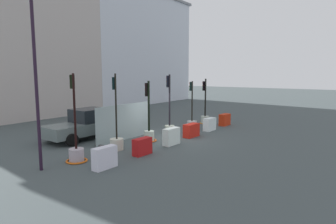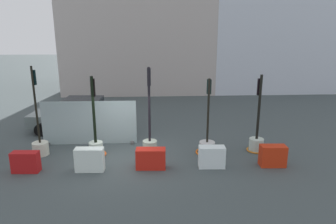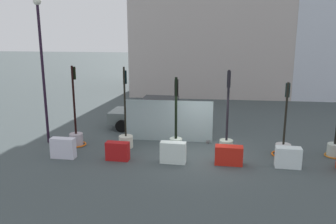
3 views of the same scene
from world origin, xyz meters
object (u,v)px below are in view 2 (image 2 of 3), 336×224
traffic_light_4 (207,143)px  construction_barrier_2 (90,160)px  construction_barrier_3 (151,159)px  car_grey_saloon (76,115)px  traffic_light_1 (40,141)px  traffic_light_2 (96,141)px  construction_barrier_4 (212,157)px  construction_barrier_5 (273,156)px  construction_barrier_1 (26,162)px  traffic_light_5 (257,138)px  traffic_light_3 (150,139)px

traffic_light_4 → construction_barrier_2: 4.87m
construction_barrier_3 → car_grey_saloon: 6.22m
traffic_light_1 → traffic_light_4: bearing=-1.8°
traffic_light_1 → car_grey_saloon: (0.74, 3.29, 0.22)m
traffic_light_2 → construction_barrier_2: bearing=-89.1°
construction_barrier_2 → construction_barrier_4: size_ratio=1.06×
construction_barrier_5 → construction_barrier_4: bearing=179.3°
construction_barrier_1 → construction_barrier_3: (4.59, 0.04, -0.00)m
traffic_light_1 → construction_barrier_5: traffic_light_1 is taller
construction_barrier_3 → construction_barrier_4: bearing=-1.0°
traffic_light_5 → car_grey_saloon: bearing=158.1°
traffic_light_2 → construction_barrier_2: traffic_light_2 is taller
traffic_light_3 → construction_barrier_5: size_ratio=3.71×
construction_barrier_5 → traffic_light_2: bearing=168.2°
traffic_light_2 → construction_barrier_4: (4.59, -1.43, -0.22)m
traffic_light_5 → car_grey_saloon: size_ratio=0.76×
traffic_light_1 → construction_barrier_3: 4.87m
car_grey_saloon → traffic_light_4: bearing=-29.3°
construction_barrier_2 → construction_barrier_3: (2.26, 0.09, -0.06)m
construction_barrier_4 → construction_barrier_2: bearing=-179.3°
traffic_light_1 → construction_barrier_1: size_ratio=3.79×
traffic_light_1 → construction_barrier_1: traffic_light_1 is taller
traffic_light_3 → car_grey_saloon: traffic_light_3 is taller
traffic_light_1 → construction_barrier_3: bearing=-18.7°
traffic_light_2 → traffic_light_5: traffic_light_2 is taller
traffic_light_4 → construction_barrier_3: (-2.39, -1.34, -0.07)m
traffic_light_4 → car_grey_saloon: (-6.26, 3.51, 0.36)m
traffic_light_3 → construction_barrier_5: traffic_light_3 is taller
traffic_light_1 → car_grey_saloon: bearing=77.3°
construction_barrier_2 → car_grey_saloon: car_grey_saloon is taller
construction_barrier_1 → construction_barrier_4: construction_barrier_4 is taller
traffic_light_2 → traffic_light_4: 4.68m
construction_barrier_2 → car_grey_saloon: 5.22m
traffic_light_5 → construction_barrier_4: size_ratio=3.30×
construction_barrier_4 → construction_barrier_5: size_ratio=1.02×
traffic_light_5 → construction_barrier_5: (0.11, -1.53, -0.18)m
construction_barrier_1 → car_grey_saloon: 4.97m
traffic_light_3 → construction_barrier_3: (0.04, -1.54, -0.24)m
traffic_light_5 → traffic_light_3: bearing=179.0°
construction_barrier_3 → traffic_light_3: bearing=91.3°
construction_barrier_2 → traffic_light_3: bearing=36.3°
traffic_light_4 → construction_barrier_5: size_ratio=3.25×
traffic_light_3 → construction_barrier_3: 1.56m
traffic_light_1 → traffic_light_4: 7.01m
construction_barrier_1 → construction_barrier_5: 9.26m
traffic_light_5 → construction_barrier_1: 9.28m
traffic_light_2 → car_grey_saloon: traffic_light_2 is taller
traffic_light_2 → construction_barrier_2: size_ratio=3.13×
construction_barrier_2 → construction_barrier_3: construction_barrier_2 is taller
traffic_light_2 → traffic_light_4: bearing=-0.5°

